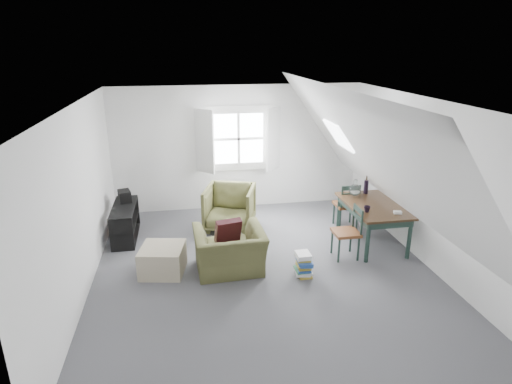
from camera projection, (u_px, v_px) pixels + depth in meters
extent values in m
plane|color=#4E4F54|center=(264.00, 270.00, 6.48)|extent=(5.50, 5.50, 0.00)
plane|color=white|center=(265.00, 103.00, 5.65)|extent=(5.50, 5.50, 0.00)
plane|color=white|center=(238.00, 148.00, 8.62)|extent=(5.00, 0.00, 5.00)
plane|color=white|center=(329.00, 300.00, 3.51)|extent=(5.00, 0.00, 5.00)
plane|color=white|center=(79.00, 203.00, 5.66)|extent=(0.00, 5.50, 5.50)
plane|color=white|center=(426.00, 183.00, 6.47)|extent=(0.00, 5.50, 5.50)
plane|color=white|center=(150.00, 161.00, 5.64)|extent=(3.19, 5.50, 4.48)
plane|color=white|center=(370.00, 152.00, 6.15)|extent=(3.19, 5.50, 4.48)
cube|color=white|center=(238.00, 139.00, 8.54)|extent=(1.30, 0.04, 1.30)
cube|color=white|center=(205.00, 142.00, 8.28)|extent=(0.35, 0.35, 1.25)
cube|color=white|center=(273.00, 139.00, 8.50)|extent=(0.35, 0.35, 1.25)
cube|color=white|center=(238.00, 139.00, 8.53)|extent=(1.00, 0.02, 1.00)
cube|color=white|center=(239.00, 139.00, 8.51)|extent=(1.08, 0.04, 0.05)
cube|color=white|center=(239.00, 139.00, 8.51)|extent=(0.05, 0.04, 1.08)
cube|color=white|center=(338.00, 136.00, 7.37)|extent=(0.35, 0.75, 0.47)
imported|color=#4C4E2A|center=(230.00, 270.00, 6.46)|extent=(1.05, 0.93, 0.66)
imported|color=#4C4E2A|center=(230.00, 227.00, 7.97)|extent=(1.08, 1.10, 0.80)
cube|color=#350E13|center=(228.00, 231.00, 6.41)|extent=(0.42, 0.30, 0.40)
cube|color=tan|center=(163.00, 260.00, 6.35)|extent=(0.72, 0.72, 0.41)
cube|color=black|center=(373.00, 205.00, 7.14)|extent=(0.85, 1.41, 0.04)
cube|color=#1E332C|center=(373.00, 210.00, 7.16)|extent=(0.75, 1.32, 0.11)
cylinder|color=#1E332C|center=(368.00, 242.00, 6.61)|extent=(0.07, 0.07, 0.67)
cylinder|color=#1E332C|center=(409.00, 239.00, 6.72)|extent=(0.07, 0.07, 0.67)
cylinder|color=#1E332C|center=(339.00, 213.00, 7.78)|extent=(0.07, 0.07, 0.67)
cylinder|color=#1E332C|center=(375.00, 210.00, 7.90)|extent=(0.07, 0.07, 0.67)
sphere|color=silver|center=(355.00, 190.00, 7.49)|extent=(0.21, 0.21, 0.21)
cylinder|color=silver|center=(356.00, 183.00, 7.44)|extent=(0.07, 0.07, 0.11)
cylinder|color=black|center=(366.00, 187.00, 7.62)|extent=(0.08, 0.08, 0.24)
cylinder|color=#3F2D1E|center=(367.00, 172.00, 7.53)|extent=(0.03, 0.05, 0.44)
cylinder|color=#3F2D1E|center=(368.00, 172.00, 7.54)|extent=(0.04, 0.06, 0.43)
cylinder|color=#3F2D1E|center=(367.00, 173.00, 7.52)|extent=(0.05, 0.07, 0.43)
imported|color=black|center=(367.00, 212.00, 6.81)|extent=(0.12, 0.12, 0.10)
cube|color=white|center=(398.00, 212.00, 6.74)|extent=(0.13, 0.10, 0.04)
cube|color=brown|center=(346.00, 205.00, 7.88)|extent=(0.41, 0.41, 0.05)
cylinder|color=#1E332C|center=(350.00, 212.00, 8.13)|extent=(0.03, 0.03, 0.42)
cylinder|color=#1E332C|center=(357.00, 219.00, 7.83)|extent=(0.03, 0.03, 0.42)
cylinder|color=#1E332C|center=(334.00, 213.00, 8.08)|extent=(0.03, 0.03, 0.42)
cylinder|color=#1E332C|center=(340.00, 220.00, 7.78)|extent=(0.03, 0.03, 0.42)
cylinder|color=#1E332C|center=(359.00, 197.00, 7.67)|extent=(0.03, 0.03, 0.43)
cylinder|color=#1E332C|center=(342.00, 198.00, 7.61)|extent=(0.03, 0.03, 0.43)
cube|color=#1E332C|center=(351.00, 188.00, 7.58)|extent=(0.33, 0.03, 0.08)
cube|color=#1E332C|center=(351.00, 195.00, 7.62)|extent=(0.33, 0.03, 0.06)
cube|color=brown|center=(346.00, 233.00, 6.74)|extent=(0.40, 0.40, 0.05)
cylinder|color=#1E332C|center=(332.00, 242.00, 6.94)|extent=(0.03, 0.03, 0.41)
cylinder|color=#1E332C|center=(351.00, 240.00, 6.99)|extent=(0.03, 0.03, 0.41)
cylinder|color=#1E332C|center=(339.00, 251.00, 6.64)|extent=(0.03, 0.03, 0.41)
cylinder|color=#1E332C|center=(358.00, 249.00, 6.69)|extent=(0.03, 0.03, 0.41)
cylinder|color=#1E332C|center=(354.00, 216.00, 6.85)|extent=(0.03, 0.03, 0.42)
cylinder|color=#1E332C|center=(362.00, 224.00, 6.55)|extent=(0.03, 0.03, 0.42)
cube|color=#1E332C|center=(358.00, 210.00, 6.65)|extent=(0.03, 0.32, 0.08)
cube|color=#1E332C|center=(358.00, 217.00, 6.69)|extent=(0.03, 0.32, 0.06)
cube|color=black|center=(127.00, 236.00, 7.57)|extent=(0.38, 1.14, 0.03)
cube|color=black|center=(125.00, 222.00, 7.49)|extent=(0.38, 1.14, 0.03)
cube|color=black|center=(124.00, 207.00, 7.39)|extent=(0.38, 1.14, 0.03)
cube|color=black|center=(121.00, 235.00, 6.97)|extent=(0.38, 0.03, 0.57)
cube|color=black|center=(129.00, 211.00, 8.00)|extent=(0.38, 0.03, 0.57)
cube|color=#264C99|center=(124.00, 239.00, 7.23)|extent=(0.17, 0.19, 0.21)
cube|color=red|center=(127.00, 229.00, 7.63)|extent=(0.17, 0.23, 0.21)
cube|color=white|center=(123.00, 220.00, 7.27)|extent=(0.17, 0.21, 0.19)
cube|color=black|center=(125.00, 196.00, 7.59)|extent=(0.26, 0.31, 0.22)
cube|color=#B29933|center=(304.00, 275.00, 6.32)|extent=(0.19, 0.25, 0.03)
cube|color=white|center=(302.00, 272.00, 6.31)|extent=(0.24, 0.27, 0.03)
cube|color=white|center=(305.00, 271.00, 6.29)|extent=(0.20, 0.27, 0.03)
cube|color=#337F4C|center=(302.00, 269.00, 6.28)|extent=(0.20, 0.25, 0.03)
cube|color=#264C99|center=(304.00, 268.00, 6.26)|extent=(0.22, 0.28, 0.02)
cube|color=#B29933|center=(303.00, 266.00, 6.27)|extent=(0.19, 0.25, 0.02)
cube|color=#B29933|center=(303.00, 264.00, 6.28)|extent=(0.22, 0.28, 0.03)
cube|color=#264C99|center=(306.00, 263.00, 6.24)|extent=(0.22, 0.28, 0.03)
cube|color=#264C99|center=(305.00, 261.00, 6.22)|extent=(0.22, 0.27, 0.03)
cube|color=#B29933|center=(303.00, 258.00, 6.26)|extent=(0.20, 0.26, 0.03)
cube|color=white|center=(303.00, 256.00, 6.23)|extent=(0.21, 0.24, 0.04)
cube|color=white|center=(303.00, 254.00, 6.23)|extent=(0.21, 0.25, 0.03)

